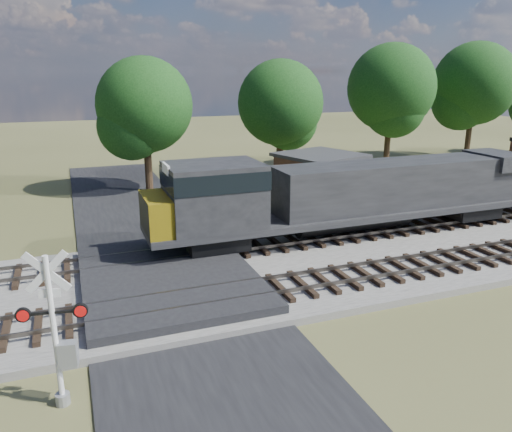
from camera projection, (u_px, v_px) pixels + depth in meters
name	position (u px, v px, depth m)	size (l,w,h in m)	color
ground	(172.00, 292.00, 20.63)	(160.00, 160.00, 0.00)	#464826
ballast_bed	(372.00, 254.00, 24.43)	(140.00, 10.00, 0.30)	gray
road	(172.00, 291.00, 20.62)	(7.00, 60.00, 0.08)	black
crossing_panel	(169.00, 280.00, 20.99)	(7.00, 9.00, 0.62)	#262628
track_near	(260.00, 290.00, 19.78)	(140.00, 2.60, 0.33)	black
track_far	(223.00, 250.00, 24.27)	(140.00, 2.60, 0.33)	black
crossing_signal_near	(59.00, 343.00, 13.16)	(1.79, 0.47, 4.48)	silver
crossing_signal_far	(208.00, 204.00, 27.96)	(1.54, 0.33, 3.84)	silver
equipment_shed	(319.00, 178.00, 34.36)	(6.18, 6.18, 3.38)	#42271C
treeline	(215.00, 97.00, 39.36)	(78.65, 11.36, 11.71)	black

